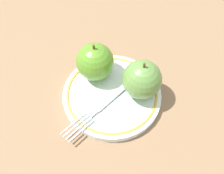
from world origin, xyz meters
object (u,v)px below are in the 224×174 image
at_px(plate, 112,94).
at_px(fork, 102,106).
at_px(apple_red_whole, 142,79).
at_px(apple_second_whole, 95,62).

relative_size(plate, fork, 1.38).
bearing_deg(apple_red_whole, plate, -179.56).
xyz_separation_m(plate, fork, (-0.02, -0.03, 0.01)).
xyz_separation_m(apple_red_whole, fork, (-0.09, -0.03, -0.04)).
xyz_separation_m(apple_red_whole, apple_second_whole, (-0.09, 0.05, 0.00)).
distance_m(apple_red_whole, fork, 0.10).
bearing_deg(apple_red_whole, apple_second_whole, 150.46).
bearing_deg(apple_red_whole, fork, -158.21).
height_order(apple_red_whole, apple_second_whole, same).
distance_m(apple_second_whole, fork, 0.10).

